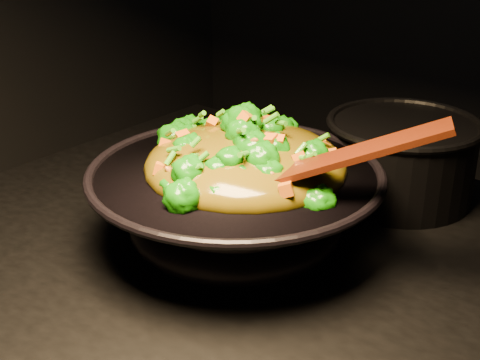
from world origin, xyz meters
The scene contains 4 objects.
wok centered at (-0.12, 0.02, 0.95)m, with size 0.39×0.39×0.11m, color black, non-canonical shape.
stir_fry centered at (-0.12, 0.03, 1.06)m, with size 0.28×0.28×0.10m, color #156B07, non-canonical shape.
spatula centered at (0.02, 0.02, 1.06)m, with size 0.30×0.05×0.01m, color #3C1907.
back_pot centered at (-0.02, 0.30, 0.97)m, with size 0.23×0.23×0.13m, color black.
Camera 1 is at (0.41, -0.62, 1.37)m, focal length 50.00 mm.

